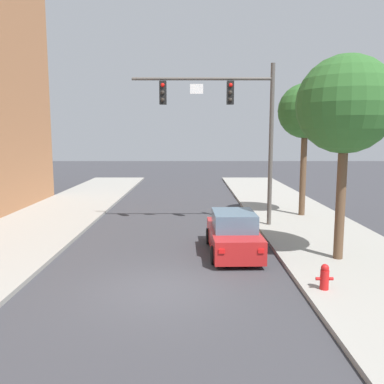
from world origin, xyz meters
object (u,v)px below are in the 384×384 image
at_px(traffic_signal_mast, 230,115).
at_px(street_tree_nearest, 344,106).
at_px(street_tree_second, 304,112).
at_px(car_lead_red, 232,234).
at_px(fire_hydrant, 323,277).

bearing_deg(traffic_signal_mast, street_tree_nearest, -59.21).
xyz_separation_m(traffic_signal_mast, street_tree_second, (4.06, 2.38, 0.26)).
xyz_separation_m(car_lead_red, street_tree_nearest, (3.53, -1.12, 4.63)).
height_order(traffic_signal_mast, street_tree_second, traffic_signal_mast).
xyz_separation_m(traffic_signal_mast, fire_hydrant, (1.81, -8.24, -4.83)).
distance_m(street_tree_nearest, street_tree_second, 7.82).
distance_m(traffic_signal_mast, street_tree_nearest, 6.28).
bearing_deg(street_tree_second, car_lead_red, -123.27).
distance_m(traffic_signal_mast, car_lead_red, 6.30).
relative_size(car_lead_red, fire_hydrant, 5.94).
relative_size(traffic_signal_mast, street_tree_nearest, 1.09).
xyz_separation_m(fire_hydrant, street_tree_nearest, (1.40, 2.85, 4.84)).
height_order(street_tree_nearest, street_tree_second, street_tree_second).
height_order(car_lead_red, street_tree_second, street_tree_second).
relative_size(street_tree_nearest, street_tree_second, 0.99).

